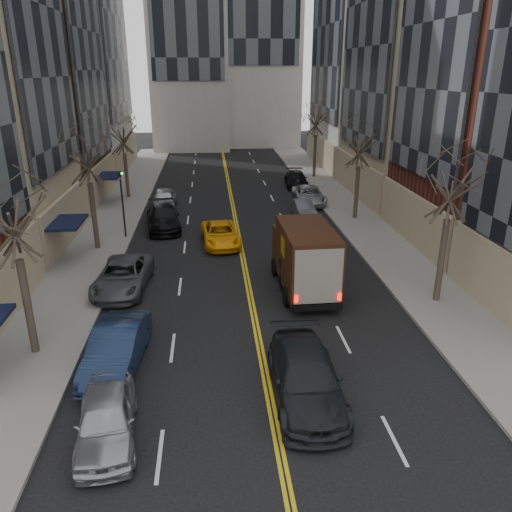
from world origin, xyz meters
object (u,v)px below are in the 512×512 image
(ups_truck, at_px, (305,258))
(pedestrian, at_px, (282,274))
(observer_sedan, at_px, (306,378))
(taxi, at_px, (220,234))

(ups_truck, xyz_separation_m, pedestrian, (-1.09, 0.04, -0.85))
(ups_truck, bearing_deg, observer_sedan, -101.22)
(ups_truck, distance_m, observer_sedan, 8.90)
(pedestrian, bearing_deg, taxi, 27.75)
(ups_truck, height_order, observer_sedan, ups_truck)
(observer_sedan, relative_size, taxi, 1.15)
(observer_sedan, relative_size, pedestrian, 3.14)
(ups_truck, xyz_separation_m, observer_sedan, (-1.55, -8.72, -0.93))
(ups_truck, relative_size, observer_sedan, 1.15)
(ups_truck, xyz_separation_m, taxi, (-3.99, 7.38, -1.06))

